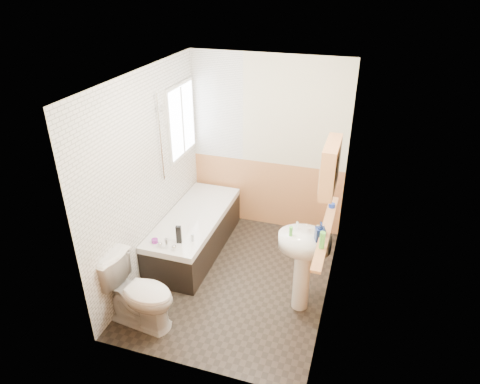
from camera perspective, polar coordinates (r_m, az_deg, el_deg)
name	(u,v)px	position (r m, az deg, el deg)	size (l,w,h in m)	color
floor	(236,278)	(5.46, -0.49, -11.44)	(2.80, 2.80, 0.00)	black
ceiling	(235,77)	(4.32, -0.62, 15.08)	(2.80, 2.80, 0.00)	white
wall_back	(267,145)	(6.00, 3.67, 6.24)	(2.20, 0.02, 2.50)	beige
wall_front	(184,265)	(3.66, -7.52, -9.60)	(2.20, 0.02, 2.50)	beige
wall_left	(147,177)	(5.18, -12.31, 1.98)	(0.02, 2.80, 2.50)	beige
wall_right	(337,205)	(4.58, 12.78, -1.71)	(0.02, 2.80, 2.50)	beige
wainscot_right	(328,262)	(4.99, 11.62, -9.18)	(0.01, 2.80, 1.00)	tan
wainscot_front	(190,328)	(4.17, -6.72, -17.62)	(2.20, 0.01, 1.00)	tan
wainscot_back	(265,193)	(6.29, 3.41, -0.18)	(2.20, 0.01, 1.00)	tan
tile_cladding_left	(149,177)	(5.17, -12.09, 1.95)	(0.01, 2.80, 2.50)	white
tile_return_back	(217,106)	(6.01, -3.08, 11.37)	(0.75, 0.01, 1.50)	white
window	(182,120)	(5.79, -7.76, 9.45)	(0.03, 0.79, 0.99)	white
bathtub	(195,232)	(5.83, -6.03, -5.26)	(0.70, 1.79, 0.68)	black
shower_riser	(161,130)	(5.20, -10.55, 8.08)	(0.10, 0.07, 1.10)	silver
toilet	(139,293)	(4.77, -13.34, -12.93)	(0.46, 0.82, 0.81)	white
sink	(303,257)	(4.70, 8.44, -8.58)	(0.56, 0.46, 1.08)	white
pine_shelf	(326,230)	(4.57, 11.39, -5.01)	(0.10, 1.46, 0.03)	tan
medicine_cabinet	(330,167)	(4.23, 11.94, 3.30)	(0.14, 0.56, 0.50)	tan
foam_can	(322,240)	(4.22, 10.90, -6.31)	(0.05, 0.05, 0.18)	#59C647
green_bottle	(324,233)	(4.30, 11.12, -5.36)	(0.04, 0.04, 0.21)	navy
black_jar	(332,205)	(4.96, 12.15, -1.77)	(0.07, 0.07, 0.05)	#19339E
soap_bottle	(320,236)	(4.47, 10.59, -5.82)	(0.10, 0.21, 0.10)	navy
clear_bottle	(291,231)	(4.49, 6.80, -5.23)	(0.04, 0.04, 0.11)	#59C647
blue_gel	(179,235)	(5.11, -8.16, -5.64)	(0.06, 0.04, 0.23)	black
cream_jar	(155,241)	(5.21, -11.30, -6.40)	(0.08, 0.08, 0.05)	purple
orange_bottle	(193,238)	(5.16, -6.33, -6.08)	(0.03, 0.03, 0.10)	silver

